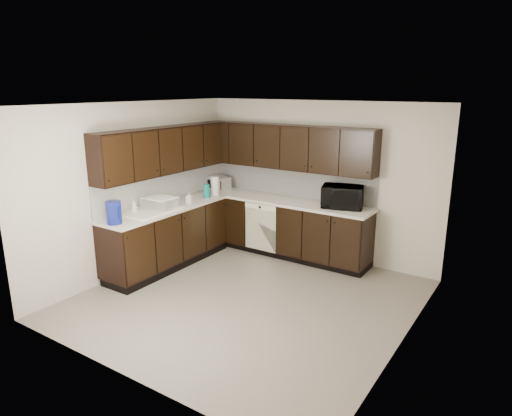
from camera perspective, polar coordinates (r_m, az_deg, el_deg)
The scene contains 20 objects.
floor at distance 6.12m, azimuth -1.12°, elevation -11.31°, with size 4.00×4.00×0.00m, color slate.
ceiling at distance 5.48m, azimuth -1.26°, elevation 12.80°, with size 4.00×4.00×0.00m, color white.
wall_back at distance 7.36m, azimuth 7.70°, elevation 3.44°, with size 4.00×0.02×2.50m, color beige.
wall_left at distance 6.97m, azimuth -14.86°, elevation 2.41°, with size 0.02×4.00×2.50m, color beige.
wall_right at distance 4.87m, azimuth 18.62°, elevation -3.28°, with size 0.02×4.00×2.50m, color beige.
wall_front at distance 4.26m, azimuth -16.71°, elevation -5.75°, with size 4.00×0.02×2.50m, color beige.
lower_cabinets at distance 7.34m, azimuth -2.71°, elevation -3.25°, with size 3.00×2.80×0.90m.
countertop at distance 7.19m, azimuth -2.79°, elevation 0.58°, with size 3.03×2.83×0.04m.
backsplash at distance 7.42m, azimuth -3.16°, elevation 3.09°, with size 3.00×2.80×0.48m.
upper_cabinets at distance 7.16m, azimuth -3.03°, elevation 7.45°, with size 3.00×2.80×0.70m.
dishwasher at distance 7.37m, azimuth 0.58°, elevation -2.07°, with size 0.58×0.04×0.78m.
sink at distance 6.82m, azimuth -12.93°, elevation -0.93°, with size 0.54×0.82×0.42m.
microwave at distance 6.95m, azimuth 10.75°, elevation 1.40°, with size 0.60×0.41×0.33m, color black.
soap_bottle_a at distance 7.17m, azimuth -8.35°, elevation 1.31°, with size 0.08×0.08×0.18m, color gray.
soap_bottle_b at distance 6.79m, azimuth -15.02°, elevation 0.29°, with size 0.08×0.08×0.21m, color gray.
toaster_oven at distance 8.06m, azimuth -4.60°, elevation 3.12°, with size 0.37×0.27×0.23m, color silver.
storage_bin at distance 6.91m, azimuth -11.97°, elevation 0.59°, with size 0.45×0.33×0.18m, color silver.
blue_pitcher at distance 6.32m, azimuth -17.36°, elevation -0.54°, with size 0.20×0.20×0.31m, color navy.
teal_tumbler at distance 7.47m, azimuth -6.22°, elevation 2.11°, with size 0.10×0.10×0.23m, color #0B7B77.
paper_towel_roll at distance 7.68m, azimuth -5.16°, elevation 2.79°, with size 0.14×0.14×0.30m, color silver.
Camera 1 is at (3.11, -4.51, 2.72)m, focal length 32.00 mm.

